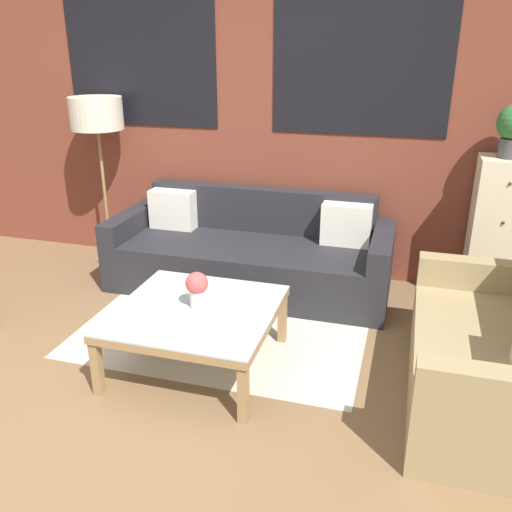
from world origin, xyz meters
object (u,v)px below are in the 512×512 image
Objects in this scene: coffee_table at (196,316)px; flower_vase at (197,287)px; settee_vintage at (496,357)px; couch_dark at (251,255)px; drawer_cabinet at (497,233)px; floor_lamp at (97,119)px.

coffee_table is 4.17× the size of flower_vase.
settee_vintage is at bearing 2.66° from flower_vase.
flower_vase is (0.01, 0.02, 0.19)m from coffee_table.
couch_dark is at bearing 146.48° from settee_vintage.
drawer_cabinet is 2.40m from flower_vase.
flower_vase is at bearing 73.50° from coffee_table.
settee_vintage is (1.80, -1.19, 0.03)m from couch_dark.
couch_dark is 9.93× the size of flower_vase.
couch_dark is 1.55× the size of settee_vintage.
floor_lamp reaches higher than couch_dark.
flower_vase is (-1.76, -0.08, 0.24)m from settee_vintage.
couch_dark is 1.95m from drawer_cabinet.
settee_vintage is 1.78m from flower_vase.
drawer_cabinet reaches higher than settee_vintage.
coffee_table is 0.83× the size of drawer_cabinet.
drawer_cabinet is at bearing 85.29° from settee_vintage.
couch_dark is at bearing 91.44° from coffee_table.
coffee_table is at bearing -88.56° from couch_dark.
drawer_cabinet is (1.91, 0.22, 0.31)m from couch_dark.
drawer_cabinet reaches higher than coffee_table.
flower_vase is (0.04, -1.27, 0.27)m from couch_dark.
settee_vintage is 1.28× the size of drawer_cabinet.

